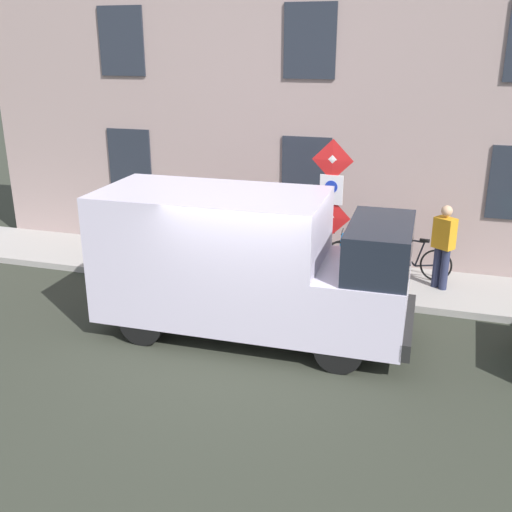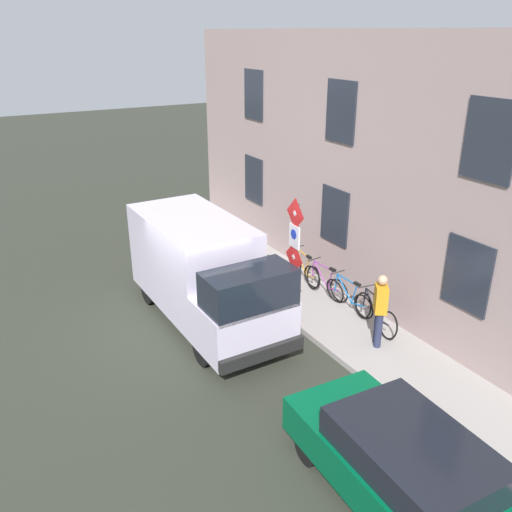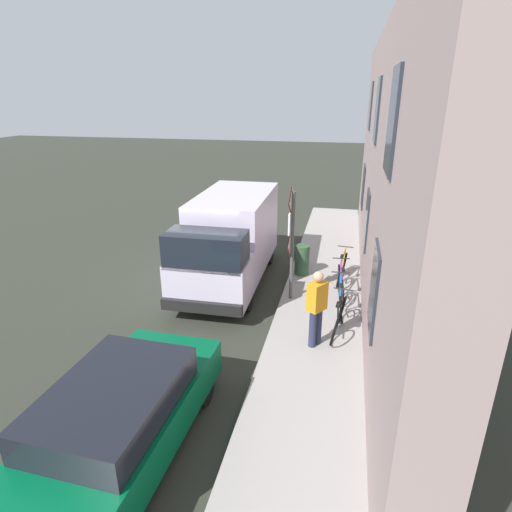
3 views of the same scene
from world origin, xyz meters
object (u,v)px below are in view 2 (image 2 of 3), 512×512
object	(u,v)px
bicycle_blue	(349,297)
bicycle_orange	(304,269)
sign_post_stacked	(295,245)
delivery_van	(204,271)
litter_bin	(263,272)
bicycle_black	(375,313)
bicycle_purple	(325,282)
pedestrian	(380,308)
parked_hatchback	(404,467)

from	to	relation	value
bicycle_blue	bicycle_orange	xyz separation A→B (m)	(0.00, 1.99, 0.00)
sign_post_stacked	bicycle_blue	distance (m)	2.07
delivery_van	litter_bin	world-z (taller)	delivery_van
bicycle_black	delivery_van	bearing A→B (deg)	59.03
bicycle_blue	bicycle_purple	xyz separation A→B (m)	(-0.00, 0.99, 0.00)
pedestrian	bicycle_purple	bearing A→B (deg)	113.95
sign_post_stacked	bicycle_orange	world-z (taller)	sign_post_stacked
sign_post_stacked	delivery_van	distance (m)	2.29
sign_post_stacked	parked_hatchback	bearing A→B (deg)	-107.37
sign_post_stacked	delivery_van	size ratio (longest dim) A/B	0.54
bicycle_black	bicycle_orange	xyz separation A→B (m)	(-0.00, 2.98, 0.00)
bicycle_purple	pedestrian	bearing A→B (deg)	163.77
delivery_van	bicycle_orange	size ratio (longest dim) A/B	3.13
bicycle_blue	bicycle_black	bearing A→B (deg)	176.17
pedestrian	litter_bin	xyz separation A→B (m)	(-0.72, 3.82, -0.48)
bicycle_orange	pedestrian	world-z (taller)	pedestrian
bicycle_black	bicycle_purple	distance (m)	1.99
parked_hatchback	bicycle_blue	distance (m)	5.96
pedestrian	litter_bin	bearing A→B (deg)	134.99
pedestrian	litter_bin	distance (m)	3.91
sign_post_stacked	pedestrian	world-z (taller)	sign_post_stacked
bicycle_purple	litter_bin	xyz separation A→B (m)	(-1.19, 1.21, 0.08)
pedestrian	sign_post_stacked	bearing A→B (deg)	146.45
delivery_van	bicycle_black	size ratio (longest dim) A/B	3.12
parked_hatchback	bicycle_orange	xyz separation A→B (m)	(3.10, 7.07, -0.22)
bicycle_blue	pedestrian	distance (m)	1.77
bicycle_black	bicycle_purple	bearing A→B (deg)	7.77
litter_bin	pedestrian	bearing A→B (deg)	-79.35
sign_post_stacked	delivery_van	world-z (taller)	sign_post_stacked
sign_post_stacked	pedestrian	xyz separation A→B (m)	(0.87, -2.13, -0.93)
delivery_van	bicycle_blue	size ratio (longest dim) A/B	3.12
parked_hatchback	bicycle_purple	xyz separation A→B (m)	(3.10, 6.08, -0.22)
bicycle_blue	pedestrian	size ratio (longest dim) A/B	1.00
bicycle_black	bicycle_blue	bearing A→B (deg)	7.81
sign_post_stacked	bicycle_blue	size ratio (longest dim) A/B	1.70
bicycle_black	bicycle_purple	size ratio (longest dim) A/B	1.00
bicycle_black	pedestrian	xyz separation A→B (m)	(-0.48, -0.62, 0.56)
delivery_van	pedestrian	size ratio (longest dim) A/B	3.11
delivery_van	bicycle_blue	bearing A→B (deg)	62.92
sign_post_stacked	bicycle_black	xyz separation A→B (m)	(1.34, -1.51, -1.49)
sign_post_stacked	delivery_van	bearing A→B (deg)	150.27
bicycle_orange	pedestrian	size ratio (longest dim) A/B	1.00
bicycle_blue	litter_bin	bearing A→B (deg)	24.53
delivery_van	bicycle_orange	xyz separation A→B (m)	(3.25, 0.38, -0.82)
bicycle_blue	sign_post_stacked	bearing A→B (deg)	64.89
pedestrian	bicycle_orange	bearing A→B (deg)	116.76
sign_post_stacked	bicycle_orange	size ratio (longest dim) A/B	1.70
bicycle_purple	pedestrian	size ratio (longest dim) A/B	1.00
bicycle_blue	bicycle_purple	distance (m)	0.99
sign_post_stacked	litter_bin	bearing A→B (deg)	84.99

